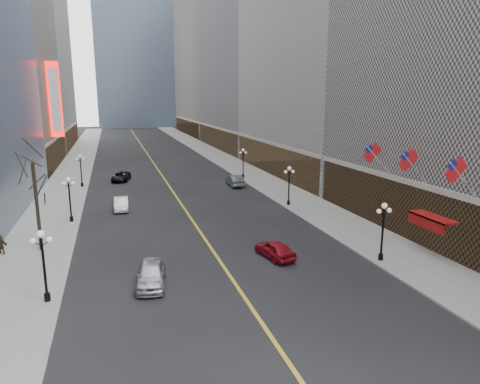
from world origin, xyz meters
TOP-DOWN VIEW (x-y plane):
  - sidewalk_east at (14.00, 70.00)m, footprint 6.00×230.00m
  - sidewalk_west at (-14.00, 70.00)m, footprint 6.00×230.00m
  - lane_line at (0.00, 80.00)m, footprint 0.25×200.00m
  - bldg_east_c at (29.88, 106.00)m, footprint 26.60×40.60m
  - bldg_east_d at (29.90, 149.00)m, footprint 26.60×46.60m
  - streetlamp_east_1 at (11.80, 30.00)m, footprint 1.26×0.44m
  - streetlamp_east_2 at (11.80, 48.00)m, footprint 1.26×0.44m
  - streetlamp_east_3 at (11.80, 66.00)m, footprint 1.26×0.44m
  - streetlamp_west_1 at (-11.80, 30.00)m, footprint 1.26×0.44m
  - streetlamp_west_2 at (-11.80, 48.00)m, footprint 1.26×0.44m
  - streetlamp_west_3 at (-11.80, 66.00)m, footprint 1.26×0.44m
  - flag_3 at (15.31, 27.00)m, footprint 2.87×0.12m
  - flag_4 at (15.31, 32.00)m, footprint 2.87×0.12m
  - flag_5 at (15.31, 37.00)m, footprint 2.87×0.12m
  - awning_c at (16.11, 30.00)m, footprint 1.40×4.00m
  - theatre_marquee at (-15.88, 80.00)m, footprint 2.00×0.55m
  - tree_west_far at (-13.50, 40.00)m, footprint 3.60×3.60m
  - car_nb_near at (-5.45, 30.79)m, footprint 2.50×4.85m
  - car_nb_mid at (-6.86, 51.76)m, footprint 1.59×4.32m
  - car_nb_far at (-6.45, 69.38)m, footprint 3.27×5.33m
  - car_sb_mid at (4.32, 33.15)m, footprint 2.44×4.36m
  - car_sb_far at (9.00, 60.92)m, footprint 1.82×4.95m
  - ped_west_far at (-16.40, 39.79)m, footprint 1.49×1.11m

SIDE VIEW (x-z plane):
  - lane_line at x=0.00m, z-range 0.00..0.02m
  - sidewalk_east at x=14.00m, z-range 0.00..0.15m
  - sidewalk_west at x=-14.00m, z-range 0.00..0.15m
  - car_nb_far at x=-6.45m, z-range 0.00..1.38m
  - car_sb_mid at x=4.32m, z-range 0.00..1.40m
  - car_nb_mid at x=-6.86m, z-range 0.00..1.41m
  - car_nb_near at x=-5.45m, z-range 0.00..1.58m
  - car_sb_far at x=9.00m, z-range 0.00..1.62m
  - ped_west_far at x=-16.40m, z-range 0.15..1.75m
  - streetlamp_east_1 at x=11.80m, z-range 0.64..5.16m
  - streetlamp_east_2 at x=11.80m, z-range 0.64..5.16m
  - streetlamp_east_3 at x=11.80m, z-range 0.64..5.16m
  - streetlamp_west_1 at x=-11.80m, z-range 0.64..5.16m
  - streetlamp_west_2 at x=-11.80m, z-range 0.64..5.16m
  - streetlamp_west_3 at x=-11.80m, z-range 0.64..5.16m
  - awning_c at x=16.11m, z-range 2.62..3.54m
  - tree_west_far at x=-13.50m, z-range 2.28..10.20m
  - flag_3 at x=15.31m, z-range 5.85..8.72m
  - flag_4 at x=15.31m, z-range 5.85..8.72m
  - flag_5 at x=15.31m, z-range 5.85..8.72m
  - theatre_marquee at x=-15.88m, z-range 6.00..18.00m
  - bldg_east_c at x=29.88m, z-range -0.22..48.58m
  - bldg_east_d at x=29.90m, z-range -0.23..62.57m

